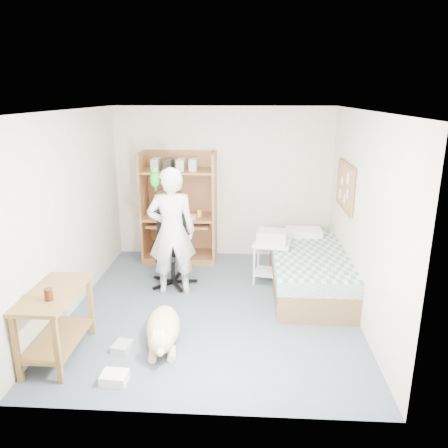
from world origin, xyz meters
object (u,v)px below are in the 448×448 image
computer_hutch (180,211)px  office_chair (173,259)px  person (172,232)px  side_desk (56,314)px  bed (309,271)px  printer_cart (272,256)px  dog (163,329)px

computer_hutch → office_chair: size_ratio=1.68×
computer_hutch → person: bearing=-85.7°
side_desk → person: (0.95, 1.62, 0.39)m
office_chair → bed: bearing=-13.2°
bed → person: person is taller
office_chair → person: 0.60m
computer_hutch → bed: 2.35m
office_chair → printer_cart: (1.44, 0.12, 0.03)m
bed → printer_cart: 0.58m
dog → side_desk: bearing=-173.0°
printer_cart → office_chair: bearing=-164.5°
person → dog: bearing=84.8°
dog → office_chair: bearing=88.0°
computer_hutch → office_chair: computer_hutch is taller
side_desk → office_chair: office_chair is taller
side_desk → printer_cart: bearing=41.3°
bed → side_desk: 3.39m
office_chair → printer_cart: size_ratio=1.73×
person → printer_cart: (1.38, 0.43, -0.48)m
side_desk → office_chair: (0.89, 1.93, -0.11)m
bed → office_chair: office_chair is taller
side_desk → printer_cart: size_ratio=1.62×
dog → printer_cart: size_ratio=1.88×
side_desk → computer_hutch: bearing=73.9°
bed → side_desk: side_desk is taller
computer_hutch → person: computer_hutch is taller
side_desk → dog: size_ratio=0.86×
person → computer_hutch: bearing=-95.6°
side_desk → dog: (1.06, 0.28, -0.30)m
computer_hutch → printer_cart: computer_hutch is taller
person → dog: person is taller
side_desk → bed: bearing=32.5°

